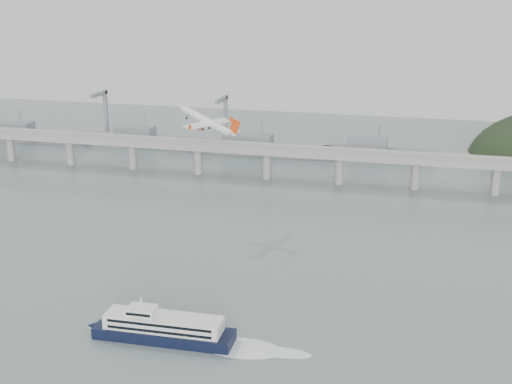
# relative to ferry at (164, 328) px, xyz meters

# --- Properties ---
(ground) EXTENTS (900.00, 900.00, 0.00)m
(ground) POSITION_rel_ferry_xyz_m (15.44, 25.34, -4.55)
(ground) COLOR slate
(ground) RESTS_ON ground
(bridge) EXTENTS (800.00, 22.00, 23.90)m
(bridge) POSITION_rel_ferry_xyz_m (14.28, 225.34, 13.10)
(bridge) COLOR gray
(bridge) RESTS_ON ground
(distant_fleet) EXTENTS (453.00, 60.90, 40.00)m
(distant_fleet) POSITION_rel_ferry_xyz_m (-139.92, 290.42, 1.67)
(distant_fleet) COLOR slate
(distant_fleet) RESTS_ON ground
(ferry) EXTENTS (88.99, 16.50, 16.79)m
(ferry) POSITION_rel_ferry_xyz_m (0.00, 0.00, 0.00)
(ferry) COLOR black
(ferry) RESTS_ON ground
(airliner) EXTENTS (39.59, 36.92, 15.61)m
(airliner) POSITION_rel_ferry_xyz_m (-23.09, 126.13, 54.06)
(airliner) COLOR white
(airliner) RESTS_ON ground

